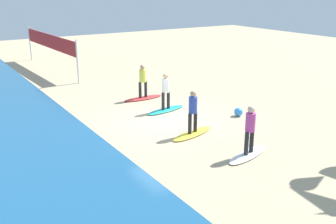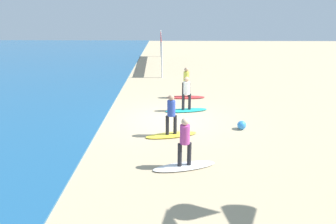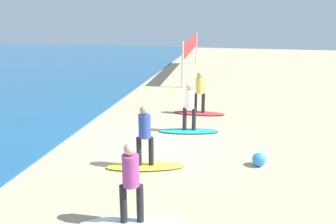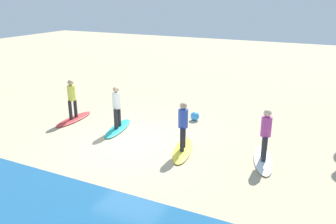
# 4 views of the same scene
# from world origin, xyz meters

# --- Properties ---
(ground_plane) EXTENTS (60.00, 60.00, 0.00)m
(ground_plane) POSITION_xyz_m (0.00, 0.00, 0.00)
(ground_plane) COLOR tan
(surfboard_white) EXTENTS (1.10, 2.17, 0.09)m
(surfboard_white) POSITION_xyz_m (-4.38, -0.52, 0.04)
(surfboard_white) COLOR white
(surfboard_white) RESTS_ON ground
(surfer_white) EXTENTS (0.32, 0.45, 1.64)m
(surfer_white) POSITION_xyz_m (-4.38, -0.52, 1.04)
(surfer_white) COLOR #232328
(surfer_white) RESTS_ON surfboard_white
(surfboard_yellow) EXTENTS (1.07, 2.17, 0.09)m
(surfboard_yellow) POSITION_xyz_m (-1.82, -0.08, 0.04)
(surfboard_yellow) COLOR yellow
(surfboard_yellow) RESTS_ON ground
(surfer_yellow) EXTENTS (0.32, 0.45, 1.64)m
(surfer_yellow) POSITION_xyz_m (-1.82, -0.08, 1.04)
(surfer_yellow) COLOR #232328
(surfer_yellow) RESTS_ON surfboard_yellow
(surfboard_teal) EXTENTS (0.94, 2.17, 0.09)m
(surfboard_teal) POSITION_xyz_m (1.24, -0.81, 0.04)
(surfboard_teal) COLOR teal
(surfboard_teal) RESTS_ON ground
(surfer_teal) EXTENTS (0.32, 0.45, 1.64)m
(surfer_teal) POSITION_xyz_m (1.24, -0.81, 1.04)
(surfer_teal) COLOR #232328
(surfer_teal) RESTS_ON surfboard_teal
(surfboard_red) EXTENTS (0.61, 2.11, 0.09)m
(surfboard_red) POSITION_xyz_m (3.49, -0.89, 0.04)
(surfboard_red) COLOR red
(surfboard_red) RESTS_ON ground
(surfer_red) EXTENTS (0.32, 0.46, 1.64)m
(surfer_red) POSITION_xyz_m (3.49, -0.89, 1.04)
(surfer_red) COLOR #232328
(surfer_red) RESTS_ON surfboard_red
(beach_ball) EXTENTS (0.37, 0.37, 0.37)m
(beach_ball) POSITION_xyz_m (-1.07, -3.06, 0.19)
(beach_ball) COLOR #338CE5
(beach_ball) RESTS_ON ground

